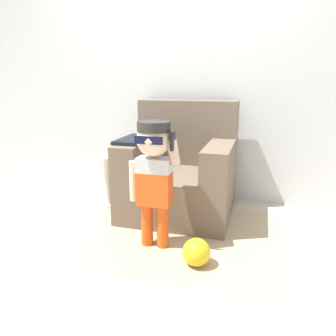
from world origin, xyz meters
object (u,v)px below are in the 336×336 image
Objects in this scene: person_child at (154,165)px; toy_ball at (196,252)px; armchair at (180,174)px; side_table at (107,175)px.

toy_ball is (0.35, -0.18, -0.53)m from person_child.
side_table is (-0.73, -0.04, -0.06)m from armchair.
armchair is 5.41× the size of toy_ball.
toy_ball is (1.07, -0.85, -0.21)m from side_table.
toy_ball is (0.34, -0.90, -0.27)m from armchair.
armchair is 1.99× the size of side_table.
armchair is at bearing 88.79° from person_child.
toy_ball is at bearing -38.58° from side_table.
side_table is 2.71× the size of toy_ball.
person_child reaches higher than side_table.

